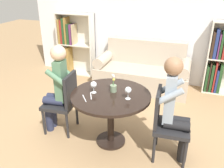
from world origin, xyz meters
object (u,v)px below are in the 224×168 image
object	(u,v)px
person_left	(57,88)
bookshelf_left	(72,43)
chair_left	(64,100)
wine_glass_left	(94,85)
bookshelf_right	(223,60)
person_right	(175,108)
wine_glass_right	(128,90)
chair_right	(166,122)
flower_vase	(113,86)
couch	(142,73)

from	to	relation	value
person_left	bookshelf_left	bearing A→B (deg)	-162.78
chair_left	wine_glass_left	distance (m)	0.61
bookshelf_right	person_right	size ratio (longest dim) A/B	1.05
bookshelf_left	person_right	xyz separation A→B (m)	(2.51, -2.19, 0.00)
wine_glass_left	bookshelf_right	bearing A→B (deg)	52.40
person_right	bookshelf_left	bearing A→B (deg)	45.32
wine_glass_left	chair_left	bearing A→B (deg)	171.84
bookshelf_right	person_left	xyz separation A→B (m)	(-2.28, -2.14, 0.03)
chair_left	person_right	bearing A→B (deg)	82.10
bookshelf_right	wine_glass_right	distance (m)	2.54
chair_right	person_left	bearing A→B (deg)	84.30
bookshelf_left	person_right	distance (m)	3.33
bookshelf_right	flower_vase	world-z (taller)	bookshelf_right
person_left	wine_glass_left	size ratio (longest dim) A/B	8.42
couch	flower_vase	xyz separation A→B (m)	(0.01, -1.82, 0.50)
chair_right	person_right	size ratio (longest dim) A/B	0.69
couch	wine_glass_right	distance (m)	2.04
chair_right	person_left	size ratio (longest dim) A/B	0.70
person_right	couch	bearing A→B (deg)	19.06
chair_left	person_left	xyz separation A→B (m)	(-0.09, -0.01, 0.19)
wine_glass_left	wine_glass_right	xyz separation A→B (m)	(0.46, -0.02, 0.00)
bookshelf_left	wine_glass_right	size ratio (longest dim) A/B	8.72
person_right	wine_glass_right	bearing A→B (deg)	89.37
couch	flower_vase	distance (m)	1.89
wine_glass_left	wine_glass_right	bearing A→B (deg)	-2.26
bookshelf_left	chair_right	xyz separation A→B (m)	(2.43, -2.20, -0.20)
couch	person_right	xyz separation A→B (m)	(0.80, -1.92, 0.39)
chair_right	flower_vase	size ratio (longest dim) A/B	3.73
person_left	flower_vase	world-z (taller)	person_left
person_left	flower_vase	distance (m)	0.82
wine_glass_left	flower_vase	bearing A→B (deg)	26.94
bookshelf_right	chair_left	size ratio (longest dim) A/B	1.53
bookshelf_right	wine_glass_right	world-z (taller)	bookshelf_right
chair_right	wine_glass_right	bearing A→B (deg)	88.80
bookshelf_left	wine_glass_right	xyz separation A→B (m)	(1.95, -2.22, 0.15)
chair_right	wine_glass_right	xyz separation A→B (m)	(-0.48, -0.02, 0.35)
wine_glass_right	wine_glass_left	bearing A→B (deg)	177.74
person_right	wine_glass_left	bearing A→B (deg)	87.01
bookshelf_left	bookshelf_right	world-z (taller)	same
bookshelf_left	person_left	distance (m)	2.32
person_left	chair_left	bearing A→B (deg)	93.89
bookshelf_right	chair_right	xyz separation A→B (m)	(-0.75, -2.20, -0.16)
person_left	flower_vase	xyz separation A→B (m)	(0.81, 0.06, 0.12)
person_left	wine_glass_right	size ratio (longest dim) A/B	8.18
chair_right	wine_glass_left	bearing A→B (deg)	86.51
person_left	person_right	distance (m)	1.61
wine_glass_right	chair_right	bearing A→B (deg)	2.43
person_left	bookshelf_right	bearing A→B (deg)	127.57
chair_right	bookshelf_right	bearing A→B (deg)	-22.61
bookshelf_left	person_left	xyz separation A→B (m)	(0.90, -2.14, -0.01)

